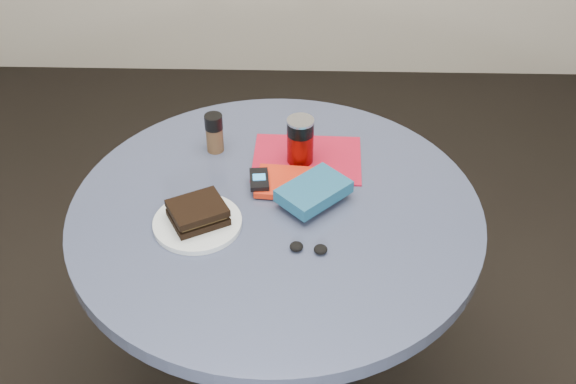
{
  "coord_description": "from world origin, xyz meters",
  "views": [
    {
      "loc": [
        0.07,
        -1.33,
        1.87
      ],
      "look_at": [
        0.03,
        0.0,
        0.8
      ],
      "focal_mm": 45.0,
      "sensor_mm": 36.0,
      "label": 1
    }
  ],
  "objects_px": {
    "magazine": "(307,159)",
    "mp3_player": "(259,179)",
    "red_book": "(294,183)",
    "pepper_grinder": "(214,133)",
    "table": "(276,257)",
    "headphones": "(308,248)",
    "novel": "(314,191)",
    "plate": "(198,223)",
    "sandwich": "(198,213)",
    "soda_can": "(300,141)"
  },
  "relations": [
    {
      "from": "mp3_player",
      "to": "pepper_grinder",
      "type": "bearing_deg",
      "value": 128.43
    },
    {
      "from": "soda_can",
      "to": "headphones",
      "type": "relative_size",
      "value": 1.45
    },
    {
      "from": "table",
      "to": "plate",
      "type": "distance_m",
      "value": 0.26
    },
    {
      "from": "soda_can",
      "to": "pepper_grinder",
      "type": "bearing_deg",
      "value": 168.33
    },
    {
      "from": "soda_can",
      "to": "mp3_player",
      "type": "relative_size",
      "value": 1.52
    },
    {
      "from": "red_book",
      "to": "mp3_player",
      "type": "xyz_separation_m",
      "value": [
        -0.09,
        -0.01,
        0.01
      ]
    },
    {
      "from": "table",
      "to": "pepper_grinder",
      "type": "xyz_separation_m",
      "value": [
        -0.17,
        0.24,
        0.22
      ]
    },
    {
      "from": "magazine",
      "to": "mp3_player",
      "type": "distance_m",
      "value": 0.17
    },
    {
      "from": "red_book",
      "to": "headphones",
      "type": "height_order",
      "value": "red_book"
    },
    {
      "from": "sandwich",
      "to": "headphones",
      "type": "height_order",
      "value": "sandwich"
    },
    {
      "from": "sandwich",
      "to": "red_book",
      "type": "xyz_separation_m",
      "value": [
        0.22,
        0.15,
        -0.02
      ]
    },
    {
      "from": "table",
      "to": "headphones",
      "type": "distance_m",
      "value": 0.24
    },
    {
      "from": "pepper_grinder",
      "to": "table",
      "type": "bearing_deg",
      "value": -54.2
    },
    {
      "from": "magazine",
      "to": "plate",
      "type": "bearing_deg",
      "value": -132.13
    },
    {
      "from": "magazine",
      "to": "headphones",
      "type": "relative_size",
      "value": 3.14
    },
    {
      "from": "table",
      "to": "novel",
      "type": "relative_size",
      "value": 6.01
    },
    {
      "from": "table",
      "to": "red_book",
      "type": "xyz_separation_m",
      "value": [
        0.04,
        0.08,
        0.18
      ]
    },
    {
      "from": "magazine",
      "to": "novel",
      "type": "height_order",
      "value": "novel"
    },
    {
      "from": "table",
      "to": "red_book",
      "type": "distance_m",
      "value": 0.2
    },
    {
      "from": "pepper_grinder",
      "to": "headphones",
      "type": "height_order",
      "value": "pepper_grinder"
    },
    {
      "from": "mp3_player",
      "to": "red_book",
      "type": "bearing_deg",
      "value": 4.29
    },
    {
      "from": "headphones",
      "to": "soda_can",
      "type": "bearing_deg",
      "value": 94.01
    },
    {
      "from": "plate",
      "to": "magazine",
      "type": "relative_size",
      "value": 0.74
    },
    {
      "from": "magazine",
      "to": "novel",
      "type": "bearing_deg",
      "value": -82.83
    },
    {
      "from": "plate",
      "to": "sandwich",
      "type": "height_order",
      "value": "sandwich"
    },
    {
      "from": "sandwich",
      "to": "magazine",
      "type": "height_order",
      "value": "sandwich"
    },
    {
      "from": "sandwich",
      "to": "pepper_grinder",
      "type": "bearing_deg",
      "value": 88.45
    },
    {
      "from": "novel",
      "to": "mp3_player",
      "type": "distance_m",
      "value": 0.15
    },
    {
      "from": "headphones",
      "to": "red_book",
      "type": "bearing_deg",
      "value": 99.29
    },
    {
      "from": "red_book",
      "to": "novel",
      "type": "height_order",
      "value": "novel"
    },
    {
      "from": "magazine",
      "to": "pepper_grinder",
      "type": "bearing_deg",
      "value": 172.92
    },
    {
      "from": "magazine",
      "to": "mp3_player",
      "type": "xyz_separation_m",
      "value": [
        -0.12,
        -0.12,
        0.02
      ]
    },
    {
      "from": "headphones",
      "to": "sandwich",
      "type": "bearing_deg",
      "value": 161.88
    },
    {
      "from": "table",
      "to": "red_book",
      "type": "bearing_deg",
      "value": 62.87
    },
    {
      "from": "sandwich",
      "to": "red_book",
      "type": "height_order",
      "value": "sandwich"
    },
    {
      "from": "plate",
      "to": "sandwich",
      "type": "relative_size",
      "value": 1.32
    },
    {
      "from": "sandwich",
      "to": "soda_can",
      "type": "bearing_deg",
      "value": 47.07
    },
    {
      "from": "sandwich",
      "to": "plate",
      "type": "bearing_deg",
      "value": -117.47
    },
    {
      "from": "table",
      "to": "soda_can",
      "type": "height_order",
      "value": "soda_can"
    },
    {
      "from": "plate",
      "to": "red_book",
      "type": "relative_size",
      "value": 1.13
    },
    {
      "from": "table",
      "to": "novel",
      "type": "height_order",
      "value": "novel"
    },
    {
      "from": "plate",
      "to": "red_book",
      "type": "height_order",
      "value": "red_book"
    },
    {
      "from": "pepper_grinder",
      "to": "magazine",
      "type": "bearing_deg",
      "value": -8.8
    },
    {
      "from": "table",
      "to": "mp3_player",
      "type": "xyz_separation_m",
      "value": [
        -0.04,
        0.08,
        0.19
      ]
    },
    {
      "from": "pepper_grinder",
      "to": "mp3_player",
      "type": "height_order",
      "value": "pepper_grinder"
    },
    {
      "from": "red_book",
      "to": "pepper_grinder",
      "type": "bearing_deg",
      "value": 148.65
    },
    {
      "from": "novel",
      "to": "headphones",
      "type": "height_order",
      "value": "novel"
    },
    {
      "from": "soda_can",
      "to": "magazine",
      "type": "relative_size",
      "value": 0.46
    },
    {
      "from": "red_book",
      "to": "novel",
      "type": "relative_size",
      "value": 1.11
    },
    {
      "from": "plate",
      "to": "sandwich",
      "type": "xyz_separation_m",
      "value": [
        0.0,
        0.0,
        0.03
      ]
    }
  ]
}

